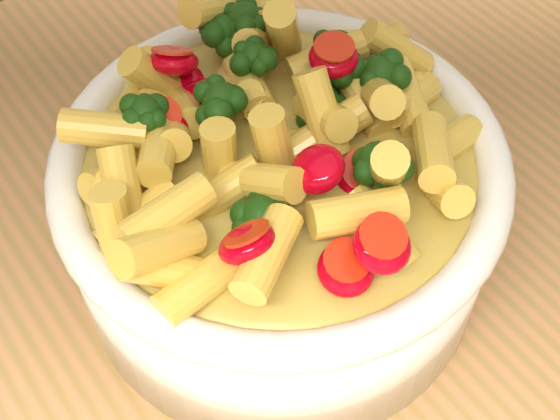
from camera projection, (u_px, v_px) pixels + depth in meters
table at (414, 319)px, 0.59m from camera, size 1.20×0.80×0.90m
serving_bowl at (280, 209)px, 0.45m from camera, size 0.25×0.25×0.11m
pasta_salad at (280, 129)px, 0.40m from camera, size 0.20×0.20×0.04m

